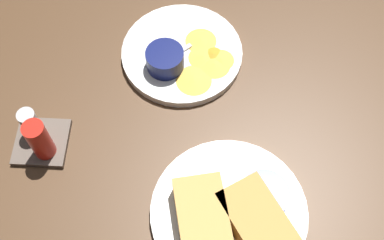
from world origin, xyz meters
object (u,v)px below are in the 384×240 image
object	(u,v)px
plate_sandwich_main	(229,213)
ramekin_dark_sauce	(264,196)
sandwich_half_far	(257,223)
spoon_by_gravy_ramekin	(161,63)
sandwich_half_near	(203,220)
spoon_by_dark_ramekin	(226,206)
ramekin_light_gravy	(165,59)
condiment_caddy	(38,137)
plate_chips_companion	(182,54)

from	to	relation	value
plate_sandwich_main	ramekin_dark_sauce	xyz separation A→B (cm)	(2.03, -5.29, 2.77)
ramekin_dark_sauce	sandwich_half_far	bearing A→B (deg)	165.49
plate_sandwich_main	ramekin_dark_sauce	world-z (taller)	ramekin_dark_sauce
plate_sandwich_main	spoon_by_gravy_ramekin	distance (cm)	30.70
sandwich_half_near	spoon_by_dark_ramekin	bearing A→B (deg)	-50.01
sandwich_half_near	ramekin_light_gravy	size ratio (longest dim) A/B	2.07
ramekin_dark_sauce	spoon_by_gravy_ramekin	bearing A→B (deg)	35.74
spoon_by_gravy_ramekin	condiment_caddy	bearing A→B (deg)	131.82
ramekin_dark_sauce	condiment_caddy	xyz separation A→B (cm)	(8.58, 37.57, -0.16)
sandwich_half_near	ramekin_dark_sauce	world-z (taller)	sandwich_half_near
spoon_by_gravy_ramekin	sandwich_half_far	bearing A→B (deg)	-150.07
sandwich_half_near	spoon_by_dark_ramekin	size ratio (longest dim) A/B	1.45
spoon_by_dark_ramekin	ramekin_light_gravy	distance (cm)	29.25
spoon_by_dark_ramekin	condiment_caddy	size ratio (longest dim) A/B	1.05
plate_sandwich_main	spoon_by_gravy_ramekin	xyz separation A→B (cm)	(27.70, 13.18, 1.16)
condiment_caddy	spoon_by_dark_ramekin	bearing A→B (deg)	-107.46
sandwich_half_near	sandwich_half_far	distance (cm)	8.29
spoon_by_dark_ramekin	ramekin_light_gravy	xyz separation A→B (cm)	(26.73, 11.74, 1.71)
sandwich_half_far	condiment_caddy	world-z (taller)	condiment_caddy
sandwich_half_near	condiment_caddy	distance (cm)	31.00
sandwich_half_far	condiment_caddy	size ratio (longest dim) A/B	1.58
spoon_by_dark_ramekin	spoon_by_gravy_ramekin	distance (cm)	29.88
condiment_caddy	ramekin_dark_sauce	bearing A→B (deg)	-102.87
spoon_by_gravy_ramekin	ramekin_dark_sauce	bearing A→B (deg)	-144.26
sandwich_half_far	spoon_by_dark_ramekin	size ratio (longest dim) A/B	1.52
plate_sandwich_main	ramekin_dark_sauce	bearing A→B (deg)	-68.98
ramekin_dark_sauce	spoon_by_gravy_ramekin	xyz separation A→B (cm)	(25.67, 18.47, -1.60)
ramekin_dark_sauce	ramekin_light_gravy	xyz separation A→B (cm)	(25.33, 17.56, 0.11)
plate_sandwich_main	ramekin_light_gravy	xyz separation A→B (cm)	(27.36, 12.27, 2.87)
plate_sandwich_main	ramekin_dark_sauce	distance (cm)	6.31
plate_sandwich_main	condiment_caddy	xyz separation A→B (cm)	(10.62, 32.28, 2.61)
plate_chips_companion	plate_sandwich_main	bearing A→B (deg)	-162.99
sandwich_half_near	spoon_by_gravy_ramekin	xyz separation A→B (cm)	(30.10, 9.04, -2.04)
plate_sandwich_main	sandwich_half_near	xyz separation A→B (cm)	(-2.40, 4.14, 3.20)
plate_chips_companion	ramekin_light_gravy	size ratio (longest dim) A/B	3.27
ramekin_dark_sauce	spoon_by_gravy_ramekin	size ratio (longest dim) A/B	0.92
sandwich_half_near	spoon_by_dark_ramekin	world-z (taller)	sandwich_half_near
spoon_by_dark_ramekin	spoon_by_gravy_ramekin	size ratio (longest dim) A/B	1.16
plate_sandwich_main	ramekin_light_gravy	world-z (taller)	ramekin_light_gravy
spoon_by_dark_ramekin	spoon_by_gravy_ramekin	bearing A→B (deg)	25.03
sandwich_half_near	plate_sandwich_main	bearing A→B (deg)	-59.98
sandwich_half_far	plate_chips_companion	distance (cm)	35.99
sandwich_half_far	spoon_by_gravy_ramekin	xyz separation A→B (cm)	(30.10, 17.33, -2.04)
plate_chips_companion	ramekin_light_gravy	distance (cm)	5.30
ramekin_light_gravy	condiment_caddy	size ratio (longest dim) A/B	0.73
plate_chips_companion	spoon_by_dark_ramekin	bearing A→B (deg)	-163.59
plate_sandwich_main	sandwich_half_far	distance (cm)	5.76
spoon_by_gravy_ramekin	condiment_caddy	size ratio (longest dim) A/B	0.90
plate_sandwich_main	spoon_by_gravy_ramekin	world-z (taller)	spoon_by_gravy_ramekin
plate_chips_companion	spoon_by_gravy_ramekin	distance (cm)	5.00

